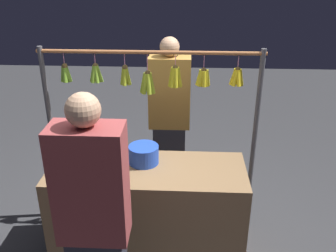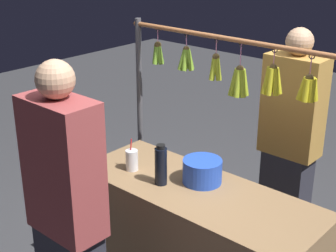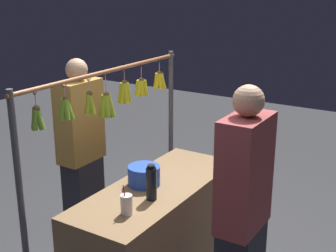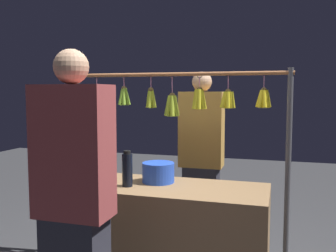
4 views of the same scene
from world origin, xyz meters
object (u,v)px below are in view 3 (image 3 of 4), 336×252
(customer_person, at_px, (242,222))
(vendor_person, at_px, (82,156))
(water_bottle, at_px, (151,183))
(drink_cup, at_px, (126,205))
(blue_bucket, at_px, (144,176))

(customer_person, bearing_deg, vendor_person, -102.43)
(vendor_person, bearing_deg, customer_person, 77.57)
(water_bottle, bearing_deg, customer_person, 88.37)
(vendor_person, bearing_deg, water_bottle, 70.25)
(customer_person, bearing_deg, drink_cup, -70.72)
(water_bottle, distance_m, drink_cup, 0.28)
(water_bottle, height_order, drink_cup, water_bottle)
(water_bottle, bearing_deg, vendor_person, -109.75)
(water_bottle, xyz_separation_m, blue_bucket, (-0.18, -0.19, -0.05))
(blue_bucket, distance_m, drink_cup, 0.48)
(drink_cup, bearing_deg, blue_bucket, -159.24)
(customer_person, bearing_deg, blue_bucket, -102.47)
(water_bottle, height_order, customer_person, customer_person)
(blue_bucket, xyz_separation_m, drink_cup, (0.45, 0.17, -0.01))
(water_bottle, distance_m, blue_bucket, 0.26)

